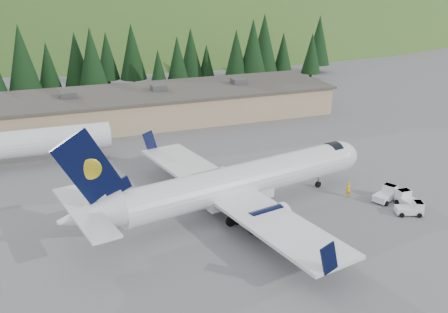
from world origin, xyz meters
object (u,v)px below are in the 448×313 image
baggage_tug_b (412,209)px  terminal_building (131,107)px  ramp_worker (348,189)px  airliner (236,184)px  baggage_tug_a (386,194)px  second_airliner (1,145)px  baggage_tug_c (408,200)px

baggage_tug_b → terminal_building: bearing=137.7°
terminal_building → ramp_worker: terminal_building is taller
airliner → ramp_worker: 13.78m
airliner → baggage_tug_a: 17.58m
terminal_building → baggage_tug_a: bearing=-63.3°
airliner → second_airliner: 32.62m
baggage_tug_c → terminal_building: size_ratio=0.04×
baggage_tug_b → ramp_worker: size_ratio=1.74×
ramp_worker → airliner: bearing=-3.8°
baggage_tug_b → ramp_worker: bearing=143.6°
terminal_building → baggage_tug_c: bearing=-63.1°
second_airliner → baggage_tug_c: second_airliner is taller
baggage_tug_b → terminal_building: 50.40m
airliner → baggage_tug_b: airliner is taller
baggage_tug_c → baggage_tug_a: bearing=28.6°
baggage_tug_a → ramp_worker: 4.21m
airliner → baggage_tug_c: (18.27, -5.65, -2.46)m
airliner → second_airliner: size_ratio=1.31×
second_airliner → terminal_building: size_ratio=0.39×
baggage_tug_a → baggage_tug_c: (1.23, -2.13, 0.00)m
airliner → terminal_building: size_ratio=0.51×
baggage_tug_a → baggage_tug_c: size_ratio=1.10×
baggage_tug_c → second_airliner: bearing=55.2°
terminal_building → ramp_worker: (17.51, -39.40, -1.73)m
second_airliner → baggage_tug_a: size_ratio=8.02×
baggage_tug_c → terminal_building: (-22.24, 43.86, 1.89)m
baggage_tug_a → baggage_tug_b: (0.23, -3.94, -0.07)m
baggage_tug_c → ramp_worker: bearing=45.4°
baggage_tug_b → baggage_tug_c: size_ratio=0.99×
ramp_worker → baggage_tug_a: bearing=147.7°
baggage_tug_c → terminal_building: bearing=25.5°
baggage_tug_b → ramp_worker: ramp_worker is taller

